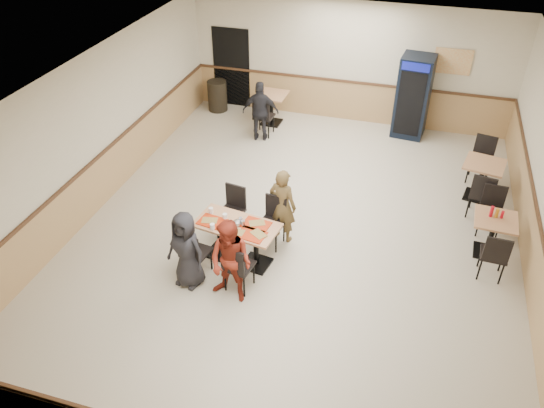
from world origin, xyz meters
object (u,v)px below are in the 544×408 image
(main_table, at_px, (237,236))
(diner_man_opposite, at_px, (282,206))
(pepsi_cooler, at_px, (413,97))
(lone_diner, at_px, (261,111))
(side_table_far, at_px, (482,175))
(diner_woman_left, at_px, (186,250))
(trash_bin, at_px, (217,96))
(diner_woman_right, at_px, (231,262))
(back_table, at_px, (271,104))
(side_table_near, at_px, (493,231))

(main_table, distance_m, diner_man_opposite, 1.00)
(main_table, xyz_separation_m, pepsi_cooler, (2.46, 5.64, 0.48))
(lone_diner, bearing_deg, side_table_far, 156.86)
(diner_woman_left, xyz_separation_m, pepsi_cooler, (3.04, 6.43, 0.29))
(diner_woman_left, relative_size, pepsi_cooler, 0.71)
(trash_bin, bearing_deg, diner_woman_left, -72.78)
(diner_woman_right, bearing_deg, trash_bin, 125.14)
(diner_woman_right, relative_size, lone_diner, 1.01)
(lone_diner, bearing_deg, diner_man_opposite, 102.91)
(diner_woman_right, relative_size, diner_man_opposite, 1.02)
(side_table_far, relative_size, back_table, 1.11)
(back_table, bearing_deg, diner_man_opposite, -71.06)
(pepsi_cooler, bearing_deg, diner_man_opposite, -105.26)
(side_table_far, relative_size, trash_bin, 1.10)
(diner_man_opposite, xyz_separation_m, back_table, (-1.53, 4.46, -0.20))
(diner_woman_left, bearing_deg, lone_diner, 107.04)
(side_table_near, relative_size, trash_bin, 0.94)
(lone_diner, xyz_separation_m, back_table, (0.00, 0.91, -0.20))
(side_table_far, xyz_separation_m, back_table, (-5.01, 2.04, -0.00))
(diner_woman_right, bearing_deg, diner_man_opposite, 90.06)
(back_table, bearing_deg, main_table, -79.73)
(side_table_far, height_order, pepsi_cooler, pepsi_cooler)
(back_table, bearing_deg, pepsi_cooler, 6.57)
(side_table_near, bearing_deg, back_table, 143.35)
(diner_woman_left, distance_m, side_table_near, 5.27)
(side_table_near, bearing_deg, diner_woman_right, -149.79)
(diner_woman_right, height_order, diner_man_opposite, diner_woman_right)
(pepsi_cooler, xyz_separation_m, trash_bin, (-5.02, -0.04, -0.59))
(main_table, relative_size, side_table_near, 2.00)
(diner_woman_right, distance_m, trash_bin, 7.08)
(diner_woman_right, height_order, lone_diner, diner_woman_right)
(diner_man_opposite, distance_m, side_table_far, 4.24)
(back_table, bearing_deg, trash_bin, 167.72)
(back_table, relative_size, trash_bin, 1.00)
(pepsi_cooler, bearing_deg, side_table_far, -50.74)
(main_table, relative_size, trash_bin, 1.88)
(diner_woman_right, xyz_separation_m, side_table_far, (3.84, 4.11, -0.21))
(diner_woman_left, distance_m, pepsi_cooler, 7.11)
(side_table_near, xyz_separation_m, back_table, (-5.16, 3.84, 0.03))
(diner_woman_left, distance_m, diner_woman_right, 0.81)
(trash_bin, bearing_deg, side_table_near, -31.76)
(lone_diner, height_order, side_table_far, lone_diner)
(pepsi_cooler, distance_m, trash_bin, 5.05)
(side_table_near, bearing_deg, diner_man_opposite, -170.20)
(lone_diner, distance_m, side_table_far, 5.14)
(back_table, bearing_deg, side_table_far, -22.17)
(pepsi_cooler, relative_size, trash_bin, 2.46)
(side_table_far, bearing_deg, diner_woman_right, -133.03)
(back_table, bearing_deg, diner_woman_left, -86.49)
(diner_woman_left, height_order, diner_woman_right, diner_woman_right)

